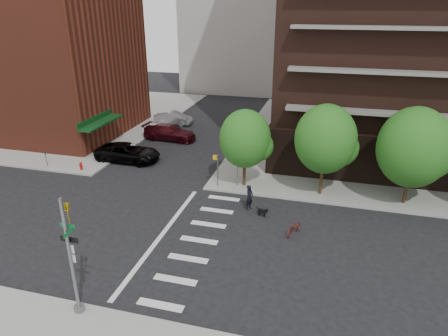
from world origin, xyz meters
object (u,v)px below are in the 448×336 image
Objects in this scene: traffic_signal at (73,266)px; parked_car_silver at (174,118)px; fire_hydrant at (81,165)px; parked_car_black at (128,153)px; scooter at (294,228)px; parked_car_maroon at (170,132)px; dog_walker at (249,197)px.

traffic_signal is 1.28× the size of parked_car_silver.
fire_hydrant is 4.39m from parked_car_black.
scooter is at bearing -138.43° from parked_car_silver.
traffic_signal reaches higher than fire_hydrant.
dog_walker is (11.50, -13.19, 0.10)m from parked_car_maroon.
dog_walker is (15.69, -2.97, 0.38)m from fire_hydrant.
traffic_signal is 8.20× the size of fire_hydrant.
parked_car_black is at bearing -174.12° from parked_car_silver.
fire_hydrant is 16.19m from parked_car_silver.
dog_walker is at bearing -10.73° from fire_hydrant.
parked_car_maroon is at bearing 156.29° from scooter.
scooter is (16.33, -8.89, -0.39)m from parked_car_black.
dog_walker is (13.39, -19.00, 0.17)m from parked_car_silver.
parked_car_black is 1.29× the size of parked_car_silver.
traffic_signal is at bearing -56.74° from fire_hydrant.
traffic_signal is at bearing -164.25° from parked_car_maroon.
traffic_signal is 1.04× the size of parked_car_maroon.
parked_car_black reaches higher than scooter.
parked_car_black is 3.57× the size of scooter.
dog_walker is at bearing -141.23° from parked_car_silver.
parked_car_black is 18.59m from scooter.
traffic_signal is 13.54m from scooter.
parked_car_maroon is (4.19, 10.21, 0.28)m from fire_hydrant.
parked_car_black is 6.99m from parked_car_maroon.
dog_walker reaches higher than fire_hydrant.
fire_hydrant is 19.92m from scooter.
parked_car_maroon reaches higher than fire_hydrant.
parked_car_black is at bearing 50.14° from fire_hydrant.
parked_car_black is 14.36m from dog_walker.
dog_walker reaches higher than scooter.
fire_hydrant is at bearing -173.34° from scooter.
scooter is 4.31m from dog_walker.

